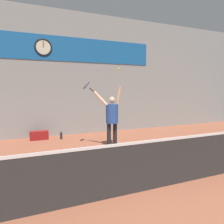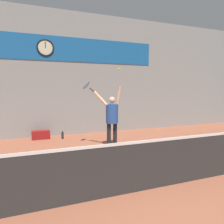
% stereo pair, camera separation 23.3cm
% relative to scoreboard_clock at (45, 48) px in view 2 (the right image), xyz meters
% --- Properties ---
extents(ground_plane, '(18.00, 18.00, 0.00)m').
position_rel_scoreboard_clock_xyz_m(ground_plane, '(1.08, -4.43, -3.48)').
color(ground_plane, '#9E563D').
extents(back_wall, '(18.00, 0.10, 5.00)m').
position_rel_scoreboard_clock_xyz_m(back_wall, '(1.08, 0.08, -0.98)').
color(back_wall, gray).
rests_on(back_wall, ground_plane).
extents(sponsor_banner, '(7.10, 0.02, 0.97)m').
position_rel_scoreboard_clock_xyz_m(sponsor_banner, '(1.08, 0.02, -0.00)').
color(sponsor_banner, '#195B9E').
extents(scoreboard_clock, '(0.66, 0.06, 0.66)m').
position_rel_scoreboard_clock_xyz_m(scoreboard_clock, '(0.00, 0.00, 0.00)').
color(scoreboard_clock, beige).
extents(court_net, '(6.58, 0.07, 1.06)m').
position_rel_scoreboard_clock_xyz_m(court_net, '(1.08, -5.57, -2.98)').
color(court_net, '#333333').
rests_on(court_net, ground_plane).
extents(tennis_player, '(0.88, 0.52, 1.97)m').
position_rel_scoreboard_clock_xyz_m(tennis_player, '(1.77, -2.47, -2.45)').
color(tennis_player, black).
rests_on(tennis_player, ground_plane).
extents(tennis_racket, '(0.40, 0.35, 0.34)m').
position_rel_scoreboard_clock_xyz_m(tennis_racket, '(1.06, -2.09, -1.49)').
color(tennis_racket, black).
extents(tennis_ball, '(0.07, 0.07, 0.07)m').
position_rel_scoreboard_clock_xyz_m(tennis_ball, '(1.99, -2.53, -0.96)').
color(tennis_ball, '#CCDB2D').
extents(water_bottle, '(0.09, 0.09, 0.29)m').
position_rel_scoreboard_clock_xyz_m(water_bottle, '(0.46, -0.70, -3.35)').
color(water_bottle, '#262628').
rests_on(water_bottle, ground_plane).
extents(equipment_bag, '(0.66, 0.31, 0.32)m').
position_rel_scoreboard_clock_xyz_m(equipment_bag, '(-0.31, -0.43, -3.32)').
color(equipment_bag, maroon).
rests_on(equipment_bag, ground_plane).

